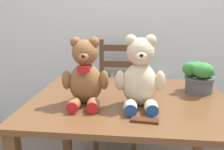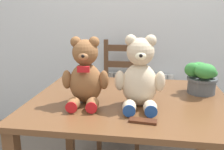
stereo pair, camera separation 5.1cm
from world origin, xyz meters
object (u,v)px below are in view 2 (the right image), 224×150
(teddy_bear_left, at_px, (85,75))
(teddy_bear_right, at_px, (140,76))
(potted_plant, at_px, (201,77))
(chocolate_bar, at_px, (143,121))
(wooden_chair_behind, at_px, (121,96))

(teddy_bear_left, height_order, teddy_bear_right, teddy_bear_right)
(teddy_bear_right, height_order, potted_plant, teddy_bear_right)
(potted_plant, relative_size, chocolate_bar, 1.71)
(teddy_bear_left, xyz_separation_m, chocolate_bar, (0.32, -0.21, -0.15))
(wooden_chair_behind, distance_m, teddy_bear_right, 1.09)
(wooden_chair_behind, bearing_deg, potted_plant, 129.54)
(wooden_chair_behind, height_order, teddy_bear_left, teddy_bear_left)
(teddy_bear_left, relative_size, teddy_bear_right, 0.96)
(teddy_bear_right, relative_size, chocolate_bar, 2.99)
(teddy_bear_left, distance_m, teddy_bear_right, 0.30)
(potted_plant, bearing_deg, wooden_chair_behind, 129.54)
(wooden_chair_behind, relative_size, potted_plant, 4.54)
(wooden_chair_behind, bearing_deg, teddy_bear_left, 84.63)
(teddy_bear_left, height_order, chocolate_bar, teddy_bear_left)
(teddy_bear_right, bearing_deg, potted_plant, -147.25)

